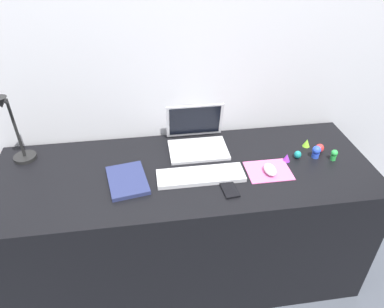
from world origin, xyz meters
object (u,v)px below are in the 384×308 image
at_px(notebook_pad, 127,180).
at_px(toy_figurine_teal, 298,155).
at_px(keyboard, 201,176).
at_px(toy_figurine_red, 320,148).
at_px(mouse, 270,170).
at_px(toy_figurine_blue, 316,151).
at_px(toy_figurine_lime, 307,143).
at_px(toy_figurine_purple, 286,157).
at_px(laptop, 197,137).
at_px(toy_figurine_green, 334,155).
at_px(desk_lamp, 14,131).
at_px(cell_phone, 229,188).

bearing_deg(notebook_pad, toy_figurine_teal, -4.95).
relative_size(keyboard, toy_figurine_red, 8.55).
height_order(mouse, toy_figurine_blue, toy_figurine_blue).
bearing_deg(toy_figurine_lime, toy_figurine_purple, -144.65).
relative_size(laptop, notebook_pad, 1.25).
bearing_deg(toy_figurine_purple, mouse, -142.75).
distance_m(laptop, toy_figurine_purple, 0.47).
bearing_deg(toy_figurine_teal, mouse, -150.77).
bearing_deg(toy_figurine_green, mouse, -170.37).
bearing_deg(toy_figurine_red, keyboard, -169.61).
relative_size(keyboard, toy_figurine_green, 7.13).
height_order(laptop, desk_lamp, desk_lamp).
relative_size(toy_figurine_purple, toy_figurine_green, 0.70).
bearing_deg(toy_figurine_red, toy_figurine_purple, -166.84).
height_order(laptop, cell_phone, laptop).
bearing_deg(toy_figurine_teal, desk_lamp, 173.11).
relative_size(cell_phone, toy_figurine_lime, 3.01).
xyz_separation_m(mouse, toy_figurine_lime, (0.27, 0.19, 0.00)).
xyz_separation_m(keyboard, cell_phone, (0.11, -0.10, -0.01)).
xyz_separation_m(keyboard, notebook_pad, (-0.34, 0.02, 0.00)).
height_order(desk_lamp, toy_figurine_blue, desk_lamp).
xyz_separation_m(laptop, toy_figurine_blue, (0.58, -0.20, -0.02)).
relative_size(desk_lamp, toy_figurine_green, 6.56).
bearing_deg(cell_phone, toy_figurine_green, 8.81).
xyz_separation_m(desk_lamp, toy_figurine_blue, (1.45, -0.17, -0.14)).
distance_m(keyboard, notebook_pad, 0.34).
bearing_deg(toy_figurine_teal, laptop, 158.79).
xyz_separation_m(toy_figurine_purple, toy_figurine_lime, (0.15, 0.11, 0.00)).
distance_m(toy_figurine_blue, toy_figurine_red, 0.06).
bearing_deg(laptop, toy_figurine_teal, -21.21).
distance_m(cell_phone, toy_figurine_teal, 0.44).
xyz_separation_m(cell_phone, toy_figurine_red, (0.53, 0.22, 0.02)).
bearing_deg(keyboard, toy_figurine_red, 10.39).
relative_size(mouse, desk_lamp, 0.25).
bearing_deg(desk_lamp, cell_phone, -20.03).
bearing_deg(toy_figurine_green, keyboard, -176.30).
distance_m(keyboard, cell_phone, 0.15).
relative_size(keyboard, desk_lamp, 1.09).
bearing_deg(laptop, toy_figurine_green, -19.20).
distance_m(keyboard, toy_figurine_purple, 0.45).
distance_m(notebook_pad, toy_figurine_blue, 0.94).
bearing_deg(toy_figurine_purple, keyboard, -170.83).
bearing_deg(toy_figurine_lime, mouse, -143.82).
relative_size(toy_figurine_purple, toy_figurine_red, 0.84).
xyz_separation_m(laptop, toy_figurine_red, (0.62, -0.16, -0.03)).
height_order(cell_phone, toy_figurine_blue, toy_figurine_blue).
height_order(laptop, toy_figurine_blue, laptop).
bearing_deg(toy_figurine_green, desk_lamp, 172.39).
distance_m(desk_lamp, toy_figurine_green, 1.55).
relative_size(desk_lamp, toy_figurine_blue, 5.72).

